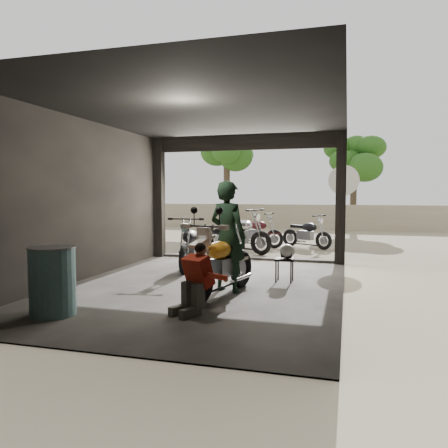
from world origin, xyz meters
The scene contains 16 objects.
ground centered at (0.00, 0.00, 0.00)m, with size 80.00×80.00×0.00m, color #7A6D56.
garage centered at (0.00, 0.55, 1.28)m, with size 7.00×7.13×3.20m.
boundary_wall centered at (0.00, 14.00, 0.60)m, with size 18.00×0.30×1.20m, color gray.
tree_left centered at (-3.00, 12.50, 3.99)m, with size 2.20×2.20×5.60m.
tree_right centered at (2.80, 14.00, 3.56)m, with size 2.20×2.20×5.00m.
main_bike centered at (0.53, -0.53, 0.63)m, with size 0.78×1.89×1.26m, color silver, non-canonical shape.
left_bike centered at (-0.89, 1.80, 0.60)m, with size 0.73×1.78×1.21m, color black, non-canonical shape.
outside_bike_a centered at (-0.48, 4.72, 0.65)m, with size 0.79×1.91×1.29m, color black, non-canonical shape.
outside_bike_b centered at (-0.30, 6.18, 0.56)m, with size 0.68×1.66×1.12m, color #400F14, non-canonical shape.
outside_bike_c centered at (1.30, 6.40, 0.54)m, with size 0.65×1.58×1.07m, color black, non-canonical shape.
rider centered at (0.54, -0.25, 0.98)m, with size 0.71×0.47×1.95m, color black.
mechanic centered at (0.44, -1.75, 0.49)m, with size 0.50×0.68×0.98m, color red, non-canonical shape.
stool centered at (1.38, 0.84, 0.40)m, with size 0.34×0.34×0.48m.
helmet centered at (1.43, 0.85, 0.62)m, with size 0.29×0.31×0.28m, color white.
oil_drum centered at (-1.42, -2.38, 0.49)m, with size 0.63×0.63×0.98m, color #416A6D.
sign_post centered at (2.43, 5.01, 1.71)m, with size 0.84×0.08×2.52m.
Camera 1 is at (2.54, -7.54, 1.73)m, focal length 35.00 mm.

